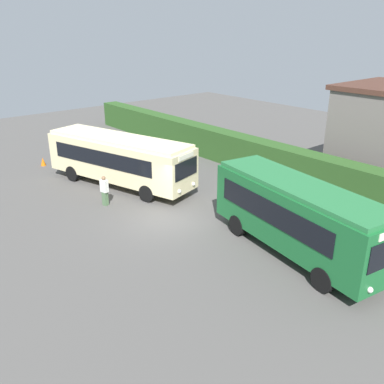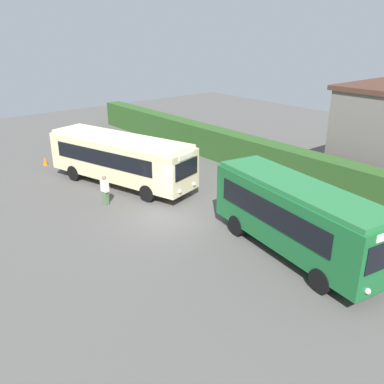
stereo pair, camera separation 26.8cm
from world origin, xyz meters
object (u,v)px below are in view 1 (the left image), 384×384
Objects in this scene: person_left at (170,162)px; person_right at (366,235)px; person_center at (104,190)px; bus_cream at (119,158)px; traffic_cone at (43,162)px; bus_green at (297,214)px.

person_left reaches higher than person_right.
person_left is at bearing -179.11° from person_center.
bus_cream is 17.20× the size of traffic_cone.
person_center is at bearing -150.25° from bus_green.
person_right reaches higher than traffic_cone.
bus_green is 14.96× the size of traffic_cone.
bus_cream is at bearing -55.48° from person_left.
bus_green is 4.86× the size of person_left.
person_right is at bearing 60.54° from bus_green.
bus_green reaches higher than traffic_cone.
person_right is (1.97, 2.43, -1.00)m from bus_green.
person_left is at bearing 86.30° from person_right.
person_right is at bearing 102.78° from person_center.
bus_cream is 7.51m from traffic_cone.
person_center is 9.24m from traffic_cone.
person_left is (-11.63, 2.02, -0.90)m from bus_green.
bus_green is (12.29, 1.38, 0.08)m from bus_cream.
person_right is at bearing 15.85° from traffic_cone.
traffic_cone is at bearing -105.00° from person_center.
person_center is at bearing -29.47° from person_left.
person_right is (13.60, 0.41, -0.10)m from person_left.
bus_green is 19.69m from traffic_cone.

